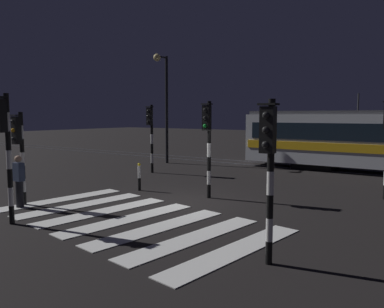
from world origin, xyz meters
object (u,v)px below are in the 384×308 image
object	(u,v)px
traffic_light_corner_near_left	(19,144)
bollard_island_edge	(139,177)
traffic_light_corner_near_right	(269,157)
traffic_light_kerb_mid_left	(5,139)
traffic_light_median_centre	(208,135)
pedestrian_waiting_at_kerb	(19,181)
traffic_light_corner_far_left	(151,128)
street_lamp_trackside_left	(164,95)

from	to	relation	value
traffic_light_corner_near_left	bollard_island_edge	bearing A→B (deg)	70.04
bollard_island_edge	traffic_light_corner_near_right	bearing A→B (deg)	-30.29
traffic_light_kerb_mid_left	bollard_island_edge	bearing A→B (deg)	93.14
traffic_light_corner_near_left	traffic_light_median_centre	xyz separation A→B (m)	(4.53, 4.46, 0.26)
traffic_light_corner_near_right	pedestrian_waiting_at_kerb	size ratio (longest dim) A/B	1.94
traffic_light_median_centre	traffic_light_corner_far_left	size ratio (longest dim) A/B	0.99
traffic_light_corner_far_left	bollard_island_edge	world-z (taller)	traffic_light_corner_far_left
traffic_light_kerb_mid_left	bollard_island_edge	size ratio (longest dim) A/B	3.24
traffic_light_corner_near_left	traffic_light_median_centre	size ratio (longest dim) A/B	0.89
traffic_light_corner_near_right	pedestrian_waiting_at_kerb	bearing A→B (deg)	-179.60
traffic_light_corner_near_left	street_lamp_trackside_left	distance (m)	12.10
traffic_light_corner_near_right	traffic_light_median_centre	size ratio (longest dim) A/B	0.95
traffic_light_kerb_mid_left	traffic_light_corner_near_right	bearing A→B (deg)	10.88
traffic_light_corner_near_right	pedestrian_waiting_at_kerb	world-z (taller)	traffic_light_corner_near_right
traffic_light_corner_near_right	traffic_light_median_centre	distance (m)	6.30
traffic_light_kerb_mid_left	traffic_light_median_centre	size ratio (longest dim) A/B	1.03
traffic_light_kerb_mid_left	bollard_island_edge	distance (m)	5.93
street_lamp_trackside_left	bollard_island_edge	xyz separation A→B (m)	(4.59, -7.34, -3.71)
traffic_light_median_centre	bollard_island_edge	xyz separation A→B (m)	(-3.03, -0.32, -1.76)
traffic_light_kerb_mid_left	street_lamp_trackside_left	distance (m)	14.00
traffic_light_corner_far_left	traffic_light_median_centre	bearing A→B (deg)	-31.76
traffic_light_median_centre	pedestrian_waiting_at_kerb	xyz separation A→B (m)	(-4.30, -4.66, -1.44)
traffic_light_median_centre	pedestrian_waiting_at_kerb	world-z (taller)	traffic_light_median_centre
traffic_light_corner_far_left	street_lamp_trackside_left	xyz separation A→B (m)	(-1.88, 3.48, 1.93)
traffic_light_corner_far_left	bollard_island_edge	bearing A→B (deg)	-55.04
bollard_island_edge	traffic_light_median_centre	bearing A→B (deg)	5.99
pedestrian_waiting_at_kerb	traffic_light_corner_near_right	bearing A→B (deg)	0.40
traffic_light_corner_near_right	traffic_light_kerb_mid_left	bearing A→B (deg)	-169.12
street_lamp_trackside_left	traffic_light_corner_near_left	bearing A→B (deg)	-74.98
traffic_light_median_centre	traffic_light_corner_far_left	world-z (taller)	traffic_light_corner_far_left
traffic_light_kerb_mid_left	pedestrian_waiting_at_kerb	distance (m)	2.53
traffic_light_corner_near_left	pedestrian_waiting_at_kerb	distance (m)	1.22
traffic_light_corner_near_left	traffic_light_corner_near_right	world-z (taller)	traffic_light_corner_near_right
traffic_light_median_centre	bollard_island_edge	world-z (taller)	traffic_light_median_centre
traffic_light_corner_near_left	street_lamp_trackside_left	xyz separation A→B (m)	(-3.08, 11.49, 2.21)
traffic_light_median_centre	street_lamp_trackside_left	bearing A→B (deg)	137.31
traffic_light_corner_near_right	bollard_island_edge	size ratio (longest dim) A/B	3.00
traffic_light_kerb_mid_left	traffic_light_corner_far_left	size ratio (longest dim) A/B	1.01
traffic_light_median_centre	street_lamp_trackside_left	world-z (taller)	street_lamp_trackside_left
traffic_light_median_centre	traffic_light_corner_far_left	bearing A→B (deg)	148.24
street_lamp_trackside_left	bollard_island_edge	distance (m)	9.42
traffic_light_corner_near_left	traffic_light_corner_far_left	distance (m)	8.10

